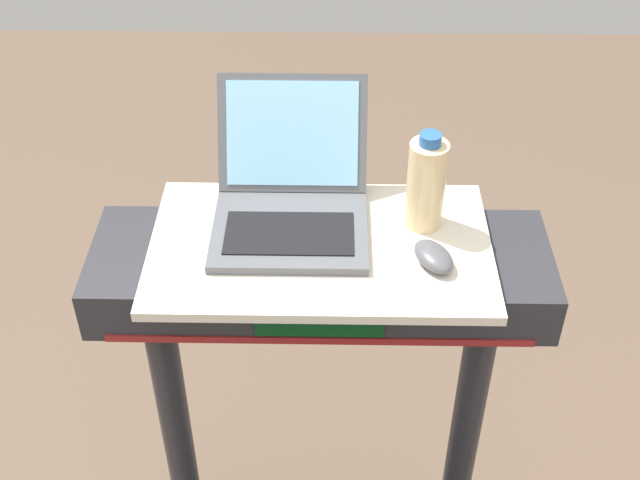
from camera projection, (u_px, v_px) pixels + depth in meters
desk_board at (320, 248)px, 1.62m from camera, size 0.66×0.40×0.02m
laptop at (291, 198)px, 1.65m from camera, size 0.30×0.35×0.23m
computer_mouse at (434, 257)px, 1.56m from camera, size 0.10×0.12×0.03m
water_bottle at (426, 183)px, 1.60m from camera, size 0.08×0.08×0.21m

